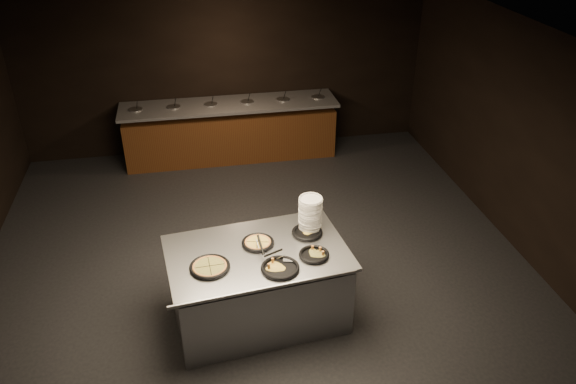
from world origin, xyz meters
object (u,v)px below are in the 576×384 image
(serving_counter, at_px, (258,286))
(pan_cheese_whole, at_px, (258,243))
(plate_stack, at_px, (310,213))
(pan_veggie_whole, at_px, (210,267))

(serving_counter, distance_m, pan_cheese_whole, 0.52)
(plate_stack, xyz_separation_m, pan_cheese_whole, (-0.63, -0.21, -0.18))
(plate_stack, distance_m, pan_cheese_whole, 0.69)
(pan_veggie_whole, xyz_separation_m, pan_cheese_whole, (0.55, 0.33, -0.00))
(plate_stack, xyz_separation_m, pan_veggie_whole, (-1.18, -0.54, -0.18))
(serving_counter, relative_size, plate_stack, 5.23)
(serving_counter, xyz_separation_m, pan_cheese_whole, (0.03, 0.13, 0.50))
(plate_stack, relative_size, pan_cheese_whole, 1.10)
(serving_counter, bearing_deg, pan_veggie_whole, -165.41)
(plate_stack, bearing_deg, pan_cheese_whole, -162.00)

